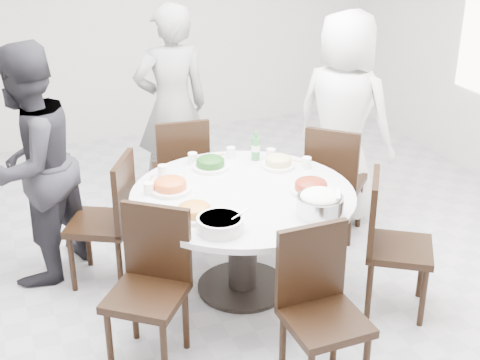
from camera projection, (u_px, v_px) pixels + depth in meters
name	position (u px, v px, depth m)	size (l,w,h in m)	color
floor	(211.00, 267.00, 4.99)	(6.00, 6.00, 0.01)	#B0B0B5
wall_back	(111.00, 11.00, 6.95)	(6.00, 0.01, 2.80)	beige
dining_table	(243.00, 242.00, 4.59)	(1.50, 1.50, 0.75)	silver
chair_ne	(336.00, 179.00, 5.30)	(0.42, 0.42, 0.95)	black
chair_n	(180.00, 169.00, 5.48)	(0.42, 0.42, 0.95)	black
chair_nw	(100.00, 221.00, 4.66)	(0.42, 0.42, 0.95)	black
chair_sw	(146.00, 293.00, 3.84)	(0.42, 0.42, 0.95)	black
chair_s	(326.00, 318.00, 3.63)	(0.42, 0.42, 0.95)	black
chair_se	(400.00, 246.00, 4.34)	(0.42, 0.42, 0.95)	black
diner_right	(344.00, 118.00, 5.44)	(0.85, 0.56, 1.75)	silver
diner_middle	(172.00, 108.00, 5.66)	(0.64, 0.42, 1.77)	black
diner_left	(30.00, 166.00, 4.58)	(0.83, 0.65, 1.71)	black
dish_greens	(210.00, 164.00, 4.79)	(0.26, 0.26, 0.07)	white
dish_pale	(278.00, 163.00, 4.81)	(0.24, 0.24, 0.07)	white
dish_orange	(170.00, 186.00, 4.44)	(0.28, 0.28, 0.08)	white
dish_redbrown	(311.00, 188.00, 4.42)	(0.28, 0.28, 0.07)	white
dish_tofu	(194.00, 212.00, 4.10)	(0.26, 0.26, 0.07)	white
rice_bowl	(320.00, 206.00, 4.11)	(0.29, 0.29, 0.13)	silver
soup_bowl	(220.00, 224.00, 3.94)	(0.28, 0.28, 0.09)	white
beverage_bottle	(256.00, 146.00, 4.91)	(0.06, 0.06, 0.22)	#2E7536
tea_cups	(211.00, 155.00, 4.94)	(0.07, 0.07, 0.08)	white
chopsticks	(213.00, 157.00, 4.99)	(0.24, 0.04, 0.01)	tan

